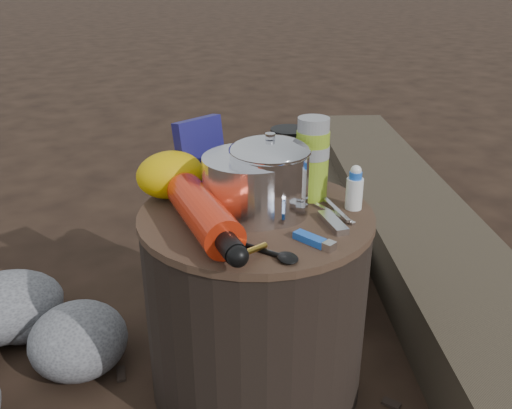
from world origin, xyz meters
name	(u,v)px	position (x,y,z in m)	size (l,w,h in m)	color
ground	(256,380)	(0.00, 0.00, 0.00)	(60.00, 60.00, 0.00)	black
stump	(256,303)	(0.00, 0.00, 0.23)	(0.50, 0.50, 0.46)	black
log_main	(401,212)	(0.86, 0.46, 0.09)	(0.36, 2.16, 0.18)	#362E22
log_small	(325,211)	(0.65, 0.66, 0.06)	(0.24, 1.33, 0.11)	#362E22
foil_windscreen	(251,185)	(-0.01, 0.01, 0.52)	(0.20, 0.20, 0.12)	silver
camping_pot	(270,176)	(0.03, -0.01, 0.54)	(0.17, 0.17, 0.17)	silver
fuel_bottle	(204,214)	(-0.13, -0.04, 0.50)	(0.08, 0.33, 0.08)	red
thermos	(312,159)	(0.15, 0.02, 0.55)	(0.07, 0.07, 0.18)	#82A422
travel_mug	(288,155)	(0.16, 0.14, 0.53)	(0.08, 0.08, 0.13)	black
stuff_sack	(170,175)	(-0.13, 0.17, 0.51)	(0.15, 0.13, 0.11)	#CC9F04
food_pouch	(201,152)	(-0.04, 0.21, 0.54)	(0.12, 0.03, 0.16)	navy
lighter	(310,239)	(0.03, -0.17, 0.47)	(0.02, 0.09, 0.02)	blue
multitool	(333,223)	(0.11, -0.13, 0.47)	(0.03, 0.10, 0.01)	silver
pot_grabber	(334,212)	(0.14, -0.09, 0.47)	(0.03, 0.12, 0.01)	silver
spork	(256,248)	(-0.08, -0.15, 0.47)	(0.03, 0.14, 0.01)	black
squeeze_bottle	(355,190)	(0.20, -0.08, 0.51)	(0.04, 0.04, 0.09)	silver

